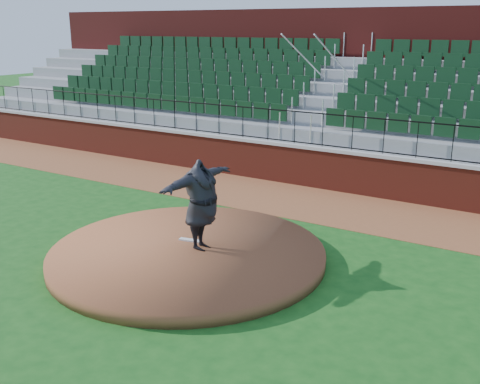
% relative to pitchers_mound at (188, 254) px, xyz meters
% --- Properties ---
extents(ground, '(90.00, 90.00, 0.00)m').
position_rel_pitchers_mound_xyz_m(ground, '(0.56, -0.28, -0.12)').
color(ground, '#154C15').
rests_on(ground, ground).
extents(warning_track, '(34.00, 3.20, 0.01)m').
position_rel_pitchers_mound_xyz_m(warning_track, '(0.56, 5.12, -0.12)').
color(warning_track, brown).
rests_on(warning_track, ground).
extents(field_wall, '(34.00, 0.35, 1.20)m').
position_rel_pitchers_mound_xyz_m(field_wall, '(0.56, 6.72, 0.47)').
color(field_wall, maroon).
rests_on(field_wall, ground).
extents(wall_cap, '(34.00, 0.45, 0.10)m').
position_rel_pitchers_mound_xyz_m(wall_cap, '(0.56, 6.72, 1.12)').
color(wall_cap, '#B7B7B7').
rests_on(wall_cap, field_wall).
extents(wall_railing, '(34.00, 0.05, 1.00)m').
position_rel_pitchers_mound_xyz_m(wall_railing, '(0.56, 6.72, 1.67)').
color(wall_railing, black).
rests_on(wall_railing, wall_cap).
extents(seating_stands, '(34.00, 5.10, 4.60)m').
position_rel_pitchers_mound_xyz_m(seating_stands, '(0.56, 9.45, 2.18)').
color(seating_stands, gray).
rests_on(seating_stands, ground).
extents(concourse_wall, '(34.00, 0.50, 5.50)m').
position_rel_pitchers_mound_xyz_m(concourse_wall, '(0.56, 12.25, 2.62)').
color(concourse_wall, maroon).
rests_on(concourse_wall, ground).
extents(pitchers_mound, '(5.89, 5.89, 0.25)m').
position_rel_pitchers_mound_xyz_m(pitchers_mound, '(0.00, 0.00, 0.00)').
color(pitchers_mound, brown).
rests_on(pitchers_mound, ground).
extents(pitching_rubber, '(0.53, 0.23, 0.03)m').
position_rel_pitchers_mound_xyz_m(pitching_rubber, '(-0.22, 0.40, 0.14)').
color(pitching_rubber, white).
rests_on(pitching_rubber, pitchers_mound).
extents(pitcher, '(0.70, 2.42, 1.96)m').
position_rel_pitchers_mound_xyz_m(pitcher, '(0.25, 0.18, 1.11)').
color(pitcher, black).
rests_on(pitcher, pitchers_mound).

